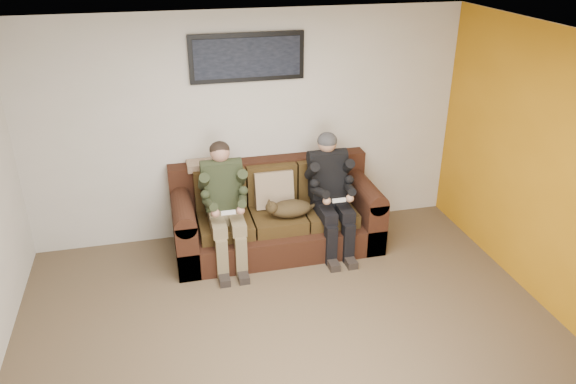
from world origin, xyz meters
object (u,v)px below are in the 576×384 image
object	(u,v)px
person_left	(224,198)
framed_poster	(247,57)
sofa	(275,216)
cat	(289,208)
person_right	(330,186)

from	to	relation	value
person_left	framed_poster	size ratio (longest dim) A/B	1.05
sofa	cat	xyz separation A→B (m)	(0.10, -0.25, 0.21)
sofa	person_left	distance (m)	0.74
sofa	person_right	xyz separation A→B (m)	(0.59, -0.19, 0.39)
person_left	framed_poster	distance (m)	1.52
person_left	sofa	bearing A→B (deg)	18.03
person_left	person_right	xyz separation A→B (m)	(1.19, 0.00, 0.00)
sofa	cat	bearing A→B (deg)	-67.42
sofa	person_left	bearing A→B (deg)	-161.97
sofa	person_right	world-z (taller)	person_right
person_left	cat	distance (m)	0.73
person_right	sofa	bearing A→B (deg)	162.01
cat	framed_poster	bearing A→B (deg)	115.62
person_left	person_right	bearing A→B (deg)	0.02
person_left	cat	world-z (taller)	person_left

